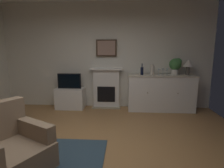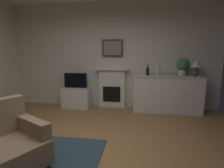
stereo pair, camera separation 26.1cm
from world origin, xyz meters
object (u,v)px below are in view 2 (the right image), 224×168
fireplace_unit (112,88)px  wine_glass_right (174,71)px  tv_cabinet (77,97)px  armchair (7,144)px  table_lamp (196,65)px  vase_decorative (158,70)px  tv_set (76,80)px  wine_glass_center (169,71)px  sideboard_cabinet (167,94)px  potted_plant_small (183,65)px  framed_picture (112,48)px  wine_glass_left (165,71)px  wine_bottle (148,71)px

fireplace_unit → wine_glass_right: (1.58, -0.17, 0.52)m
tv_cabinet → armchair: (0.04, -2.78, 0.10)m
table_lamp → vase_decorative: bearing=-176.8°
fireplace_unit → tv_set: fireplace_unit is taller
fireplace_unit → wine_glass_center: bearing=-6.8°
sideboard_cabinet → potted_plant_small: bearing=7.4°
wine_glass_center → tv_set: 2.47m
wine_glass_right → tv_set: 2.57m
framed_picture → wine_glass_right: size_ratio=3.33×
framed_picture → wine_glass_right: framed_picture is taller
fireplace_unit → tv_set: bearing=-169.2°
table_lamp → wine_glass_left: 0.75m
tv_set → sideboard_cabinet: bearing=0.2°
wine_glass_right → armchair: size_ratio=0.15×
sideboard_cabinet → table_lamp: size_ratio=4.31×
wine_glass_right → framed_picture: bearing=172.3°
wine_bottle → armchair: wine_bottle is taller
fireplace_unit → vase_decorative: 1.33m
table_lamp → wine_glass_left: bearing=-177.9°
potted_plant_small → wine_glass_left: bearing=-170.6°
tv_cabinet → fireplace_unit: bearing=9.4°
tv_set → framed_picture: bearing=13.3°
wine_bottle → potted_plant_small: bearing=3.3°
table_lamp → wine_glass_center: (-0.62, 0.00, -0.16)m
armchair → tv_cabinet: bearing=90.7°
wine_glass_right → tv_set: bearing=-179.6°
wine_glass_center → potted_plant_small: 0.35m
vase_decorative → tv_set: (-2.17, 0.04, -0.32)m
table_lamp → wine_bottle: table_lamp is taller
sideboard_cabinet → tv_cabinet: size_ratio=2.30×
sideboard_cabinet → tv_set: tv_set is taller
wine_bottle → wine_glass_left: wine_bottle is taller
wine_bottle → wine_glass_left: bearing=-3.0°
table_lamp → potted_plant_small: potted_plant_small is taller
wine_glass_center → wine_glass_right: same height
framed_picture → wine_bottle: (0.94, -0.23, -0.58)m
wine_glass_right → potted_plant_small: potted_plant_small is taller
vase_decorative → armchair: 3.53m
wine_glass_center → tv_cabinet: size_ratio=0.22×
wine_bottle → tv_set: (-1.91, -0.00, -0.29)m
table_lamp → wine_bottle: bearing=-179.8°
wine_glass_right → wine_glass_center: bearing=-176.2°
tv_set → wine_glass_center: bearing=0.2°
tv_set → armchair: (0.04, -2.76, -0.38)m
fireplace_unit → wine_glass_left: (1.36, -0.20, 0.52)m
fireplace_unit → armchair: fireplace_unit is taller
wine_bottle → fireplace_unit: bearing=169.0°
framed_picture → wine_glass_left: bearing=-10.4°
framed_picture → tv_cabinet: framed_picture is taller
wine_bottle → vase_decorative: (0.25, -0.05, 0.03)m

